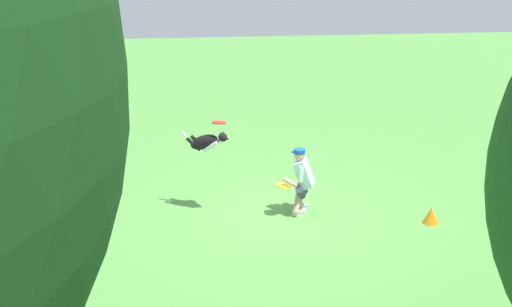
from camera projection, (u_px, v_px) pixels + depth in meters
ground_plane at (281, 216)px, 10.00m from camera, size 60.00×60.00×0.00m
person at (302, 179)px, 9.93m from camera, size 0.70×0.64×1.29m
dog at (206, 142)px, 9.85m from camera, size 0.91×0.62×0.50m
frisbee_flying at (219, 122)px, 9.68m from camera, size 0.38×0.38×0.05m
frisbee_held at (284, 186)px, 9.83m from camera, size 0.33×0.33×0.08m
training_cone at (431, 215)px, 9.65m from camera, size 0.29×0.29×0.32m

